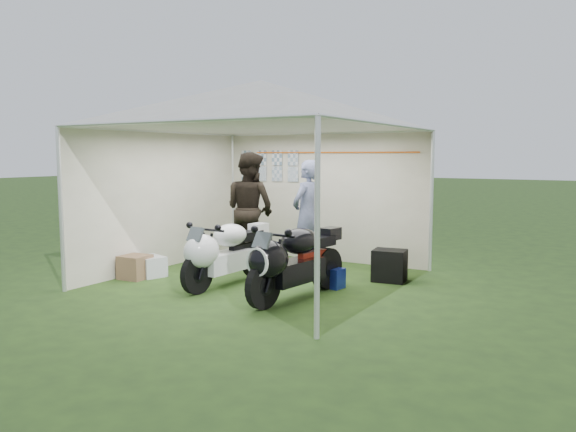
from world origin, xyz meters
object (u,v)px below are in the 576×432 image
object	(u,v)px
equipment_box	(389,265)
crate_0	(150,266)
canopy_tent	(262,110)
motorcycle_white	(224,251)
crate_1	(135,267)
motorcycle_black	(292,259)
person_dark_jacket	(250,209)
paddock_stand	(330,277)
person_blue_jacket	(307,214)

from	to	relation	value
equipment_box	crate_0	bearing A→B (deg)	-154.92
canopy_tent	motorcycle_white	xyz separation A→B (m)	(-0.26, -0.64, -2.06)
equipment_box	crate_1	size ratio (longest dim) A/B	1.19
motorcycle_black	equipment_box	distance (m)	1.87
motorcycle_black	equipment_box	world-z (taller)	motorcycle_black
canopy_tent	person_dark_jacket	xyz separation A→B (m)	(-0.84, 0.87, -1.60)
crate_1	canopy_tent	bearing A→B (deg)	28.08
person_dark_jacket	canopy_tent	bearing A→B (deg)	142.70
canopy_tent	person_dark_jacket	size ratio (longest dim) A/B	2.90
person_dark_jacket	crate_0	distance (m)	1.95
motorcycle_white	crate_1	bearing A→B (deg)	-165.47
canopy_tent	paddock_stand	xyz separation A→B (m)	(1.11, 0.09, -2.43)
motorcycle_black	person_blue_jacket	distance (m)	2.14
crate_0	person_dark_jacket	bearing A→B (deg)	61.55
canopy_tent	motorcycle_white	distance (m)	2.17
crate_0	canopy_tent	bearing A→B (deg)	22.12
motorcycle_black	paddock_stand	size ratio (longest dim) A/B	5.12
motorcycle_white	crate_1	distance (m)	1.56
equipment_box	crate_1	distance (m)	3.91
canopy_tent	motorcycle_white	size ratio (longest dim) A/B	2.99
canopy_tent	person_blue_jacket	size ratio (longest dim) A/B	3.10
equipment_box	crate_1	bearing A→B (deg)	-152.02
paddock_stand	person_blue_jacket	world-z (taller)	person_blue_jacket
crate_1	motorcycle_black	bearing A→B (deg)	2.82
person_dark_jacket	crate_0	xyz separation A→B (m)	(-0.84, -1.56, -0.82)
crate_1	crate_0	bearing A→B (deg)	74.61
crate_0	crate_1	world-z (taller)	crate_1
paddock_stand	person_blue_jacket	distance (m)	1.62
motorcycle_white	canopy_tent	bearing A→B (deg)	71.95
motorcycle_white	crate_1	world-z (taller)	motorcycle_white
motorcycle_black	person_blue_jacket	size ratio (longest dim) A/B	1.08
motorcycle_black	motorcycle_white	bearing A→B (deg)	-179.38
motorcycle_black	person_dark_jacket	size ratio (longest dim) A/B	1.00
motorcycle_white	crate_1	xyz separation A→B (m)	(-1.49, -0.29, -0.34)
motorcycle_white	person_blue_jacket	size ratio (longest dim) A/B	1.04
motorcycle_white	paddock_stand	xyz separation A→B (m)	(1.36, 0.73, -0.37)
person_blue_jacket	paddock_stand	bearing A→B (deg)	47.93
canopy_tent	person_blue_jacket	xyz separation A→B (m)	(0.15, 1.14, -1.66)
paddock_stand	crate_1	distance (m)	3.03
person_blue_jacket	crate_0	xyz separation A→B (m)	(-1.83, -1.82, -0.75)
paddock_stand	crate_0	xyz separation A→B (m)	(-2.79, -0.77, 0.01)
motorcycle_white	equipment_box	distance (m)	2.51
paddock_stand	person_dark_jacket	distance (m)	2.26
motorcycle_black	paddock_stand	distance (m)	0.98
person_blue_jacket	crate_1	xyz separation A→B (m)	(-1.90, -2.07, -0.73)
canopy_tent	person_dark_jacket	bearing A→B (deg)	133.73
person_dark_jacket	crate_0	size ratio (longest dim) A/B	4.13
person_blue_jacket	canopy_tent	bearing A→B (deg)	-1.89
equipment_box	motorcycle_black	bearing A→B (deg)	-112.83
motorcycle_black	crate_1	bearing A→B (deg)	-169.47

